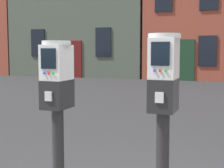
{
  "coord_description": "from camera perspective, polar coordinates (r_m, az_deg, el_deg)",
  "views": [
    {
      "loc": [
        0.47,
        -2.53,
        1.49
      ],
      "look_at": [
        -0.34,
        -0.23,
        1.25
      ],
      "focal_mm": 53.17,
      "sensor_mm": 36.0,
      "label": 1
    }
  ],
  "objects": [
    {
      "name": "parking_meter_near_kerb",
      "position": [
        2.54,
        -9.39,
        -2.75
      ],
      "size": [
        0.22,
        0.25,
        1.43
      ],
      "rotation": [
        0.0,
        0.0,
        -1.59
      ],
      "color": "black",
      "rests_on": "sidewalk_slab"
    },
    {
      "name": "parking_meter_twin_adjacent",
      "position": [
        2.26,
        8.82,
        -3.08
      ],
      "size": [
        0.22,
        0.25,
        1.47
      ],
      "rotation": [
        0.0,
        0.0,
        -1.59
      ],
      "color": "black",
      "rests_on": "sidewalk_slab"
    }
  ]
}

